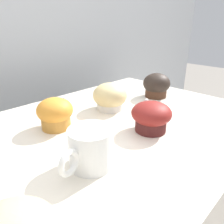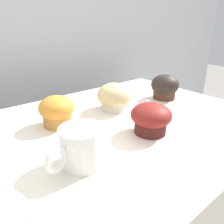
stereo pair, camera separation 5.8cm
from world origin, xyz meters
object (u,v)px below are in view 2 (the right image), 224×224
(muffin_front_right, at_px, (151,118))
(coffee_cup, at_px, (81,146))
(muffin_front_center, at_px, (114,97))
(muffin_front_left, at_px, (57,111))
(muffin_back_right, at_px, (165,87))

(muffin_front_right, height_order, coffee_cup, same)
(muffin_front_right, distance_m, coffee_cup, 0.21)
(muffin_front_center, xyz_separation_m, muffin_front_left, (-0.20, 0.01, 0.00))
(muffin_front_center, bearing_deg, muffin_front_right, -99.81)
(muffin_back_right, xyz_separation_m, muffin_front_left, (-0.41, 0.04, -0.00))
(muffin_back_right, height_order, muffin_front_left, muffin_back_right)
(muffin_front_right, bearing_deg, muffin_front_left, 130.78)
(muffin_front_center, relative_size, coffee_cup, 0.83)
(muffin_back_right, xyz_separation_m, muffin_front_right, (-0.24, -0.15, -0.00))
(coffee_cup, bearing_deg, muffin_front_right, 1.05)
(muffin_front_left, relative_size, muffin_front_right, 0.92)
(muffin_front_left, xyz_separation_m, coffee_cup, (-0.04, -0.20, -0.00))
(muffin_front_left, distance_m, coffee_cup, 0.20)
(muffin_front_center, height_order, muffin_back_right, muffin_back_right)
(muffin_front_right, xyz_separation_m, coffee_cup, (-0.21, -0.00, 0.00))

